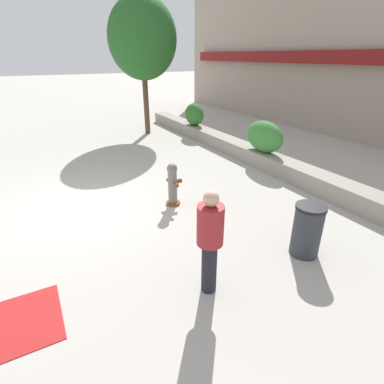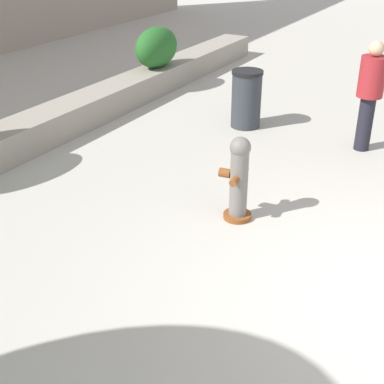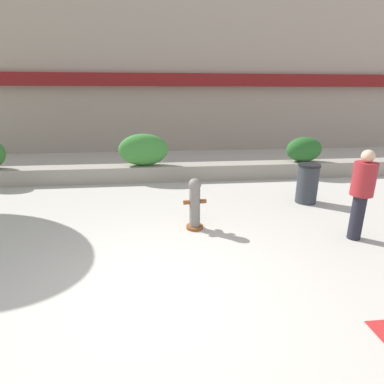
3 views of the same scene
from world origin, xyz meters
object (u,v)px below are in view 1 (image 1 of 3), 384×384
Objects in this scene: fire_hydrant at (173,184)px; pedestrian at (210,237)px; trash_bin at (307,230)px; hedge_bush_1 at (264,137)px; hedge_bush_0 at (194,114)px; street_tree at (142,39)px.

fire_hydrant is 0.62× the size of pedestrian.
pedestrian reaches higher than fire_hydrant.
fire_hydrant reaches higher than trash_bin.
hedge_bush_1 is at bearing 131.88° from pedestrian.
pedestrian is (4.20, -4.68, -0.02)m from hedge_bush_1.
hedge_bush_0 is 4.75m from hedge_bush_1.
hedge_bush_0 is 0.68× the size of pedestrian.
fire_hydrant is 3.31m from trash_bin.
hedge_bush_1 is 0.27× the size of street_tree.
trash_bin is (4.24, -2.60, -0.50)m from hedge_bush_1.
street_tree is at bearing 163.75° from fire_hydrant.
pedestrian is at bearing -48.12° from hedge_bush_1.
fire_hydrant is at bearing 165.23° from pedestrian.
trash_bin is at bearing -4.84° from street_tree.
hedge_bush_0 is 1.17× the size of trash_bin.
pedestrian is at bearing -15.82° from street_tree.
pedestrian is 1.71× the size of trash_bin.
fire_hydrant is (5.94, -3.89, -0.43)m from hedge_bush_0.
hedge_bush_0 is at bearing 180.00° from hedge_bush_1.
pedestrian is at bearing -14.77° from fire_hydrant.
trash_bin is (8.99, -2.60, -0.48)m from hedge_bush_0.
street_tree is (-6.28, -1.71, 3.07)m from hedge_bush_1.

